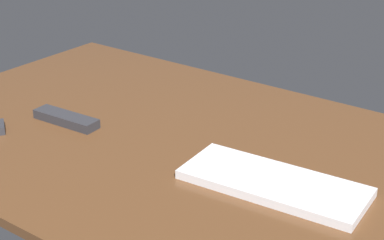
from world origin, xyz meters
The scene contains 3 objects.
desk centered at (0.00, 0.00, 1.00)cm, with size 140.00×84.00×2.00cm, color brown.
keyboard centered at (24.46, -4.54, 2.89)cm, with size 35.24×14.09×1.77cm, color white.
tv_remote centered at (-29.03, -7.36, 3.08)cm, with size 16.97×4.47×2.15cm, color #2D2D33.
Camera 1 is at (72.74, -95.85, 61.64)cm, focal length 58.10 mm.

